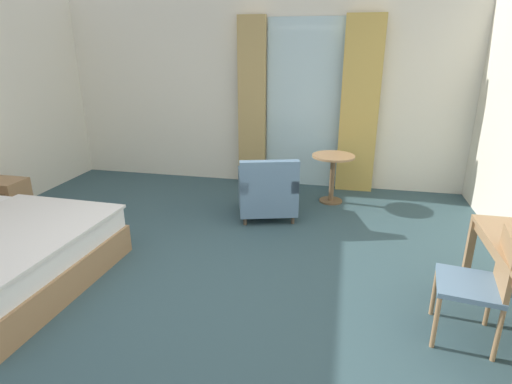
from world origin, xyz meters
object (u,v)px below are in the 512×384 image
Objects in this scene: desk_chair at (482,280)px; armchair_by_window at (267,192)px; nightstand at (6,200)px; round_cafe_table at (333,168)px.

armchair_by_window is (-2.00, 2.05, -0.17)m from desk_chair.
round_cafe_table is (4.04, 1.55, 0.24)m from nightstand.
desk_chair reaches higher than armchair_by_window.
round_cafe_table reaches higher than nightstand.
round_cafe_table is (-1.20, 2.78, -0.01)m from desk_chair.
nightstand is at bearing 166.82° from desk_chair.
desk_chair is 2.87m from armchair_by_window.
round_cafe_table is at bearing 42.24° from armchair_by_window.
armchair_by_window reaches higher than nightstand.
armchair_by_window is (3.24, 0.83, 0.07)m from nightstand.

